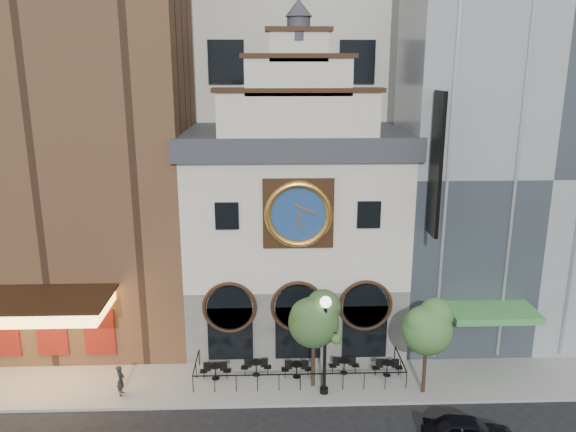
% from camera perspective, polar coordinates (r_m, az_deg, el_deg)
% --- Properties ---
extents(ground, '(120.00, 120.00, 0.00)m').
position_cam_1_polar(ground, '(28.30, 1.40, -18.84)').
color(ground, black).
rests_on(ground, ground).
extents(sidewalk, '(44.00, 5.00, 0.15)m').
position_cam_1_polar(sidewalk, '(30.37, 1.11, -16.10)').
color(sidewalk, gray).
rests_on(sidewalk, ground).
extents(clock_building, '(12.60, 8.78, 18.65)m').
position_cam_1_polar(clock_building, '(32.61, 0.67, -1.15)').
color(clock_building, '#605E5B').
rests_on(clock_building, ground).
extents(theater_building, '(14.00, 15.60, 25.00)m').
position_cam_1_polar(theater_building, '(35.50, -21.21, 8.90)').
color(theater_building, brown).
rests_on(theater_building, ground).
extents(retail_building, '(14.00, 14.40, 20.00)m').
position_cam_1_polar(retail_building, '(36.88, 21.21, 5.22)').
color(retail_building, gray).
rests_on(retail_building, ground).
extents(office_tower, '(20.00, 16.00, 40.00)m').
position_cam_1_polar(office_tower, '(43.70, -0.07, 20.56)').
color(office_tower, beige).
rests_on(office_tower, ground).
extents(cafe_railing, '(10.60, 2.60, 0.90)m').
position_cam_1_polar(cafe_railing, '(30.10, 1.12, -15.24)').
color(cafe_railing, black).
rests_on(cafe_railing, sidewalk).
extents(bistro_0, '(1.58, 0.68, 0.90)m').
position_cam_1_polar(bistro_0, '(30.13, -7.39, -15.32)').
color(bistro_0, black).
rests_on(bistro_0, sidewalk).
extents(bistro_1, '(1.58, 0.68, 0.90)m').
position_cam_1_polar(bistro_1, '(30.25, -3.25, -15.07)').
color(bistro_1, black).
rests_on(bistro_1, sidewalk).
extents(bistro_2, '(1.58, 0.68, 0.90)m').
position_cam_1_polar(bistro_2, '(30.04, 0.89, -15.28)').
color(bistro_2, black).
rests_on(bistro_2, sidewalk).
extents(bistro_3, '(1.58, 0.68, 0.90)m').
position_cam_1_polar(bistro_3, '(30.49, 5.72, -14.86)').
color(bistro_3, black).
rests_on(bistro_3, sidewalk).
extents(bistro_4, '(1.58, 0.68, 0.90)m').
position_cam_1_polar(bistro_4, '(30.61, 10.04, -14.90)').
color(bistro_4, black).
rests_on(bistro_4, sidewalk).
extents(car_right, '(4.05, 2.05, 1.32)m').
position_cam_1_polar(car_right, '(26.75, 17.88, -20.17)').
color(car_right, black).
rests_on(car_right, ground).
extents(pedestrian, '(0.39, 0.58, 1.55)m').
position_cam_1_polar(pedestrian, '(29.65, -16.63, -15.70)').
color(pedestrian, black).
rests_on(pedestrian, sidewalk).
extents(lamppost, '(1.54, 0.98, 5.12)m').
position_cam_1_polar(lamppost, '(27.52, 3.79, -11.91)').
color(lamppost, black).
rests_on(lamppost, sidewalk).
extents(tree_left, '(2.61, 2.51, 5.03)m').
position_cam_1_polar(tree_left, '(27.90, 2.72, -10.31)').
color(tree_left, '#382619').
rests_on(tree_left, sidewalk).
extents(tree_right, '(2.51, 2.41, 4.83)m').
position_cam_1_polar(tree_right, '(28.24, 14.04, -10.79)').
color(tree_right, '#382619').
rests_on(tree_right, sidewalk).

